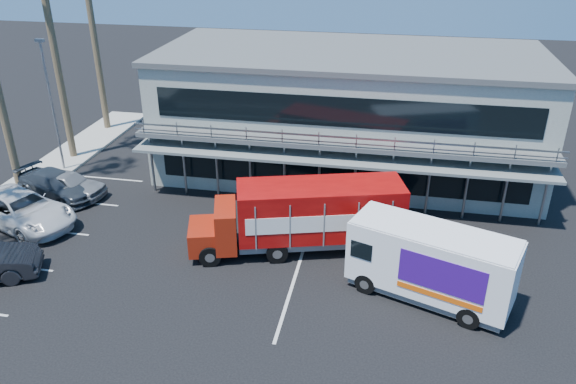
# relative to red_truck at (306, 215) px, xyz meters

# --- Properties ---
(ground) EXTENTS (120.00, 120.00, 0.00)m
(ground) POSITION_rel_red_truck_xyz_m (-2.05, -4.81, -1.83)
(ground) COLOR black
(ground) RESTS_ON ground
(building) EXTENTS (22.40, 12.00, 7.30)m
(building) POSITION_rel_red_truck_xyz_m (0.95, 10.13, 1.82)
(building) COLOR gray
(building) RESTS_ON ground
(curb_strip) EXTENTS (3.00, 32.00, 0.16)m
(curb_strip) POSITION_rel_red_truck_xyz_m (-17.05, 1.19, -1.75)
(curb_strip) COLOR #A5A399
(curb_strip) RESTS_ON ground
(light_pole_far) EXTENTS (0.50, 0.25, 8.09)m
(light_pole_far) POSITION_rel_red_truck_xyz_m (-16.25, 6.19, 2.67)
(light_pole_far) COLOR gray
(light_pole_far) RESTS_ON ground
(red_truck) EXTENTS (10.15, 4.94, 3.33)m
(red_truck) POSITION_rel_red_truck_xyz_m (0.00, 0.00, 0.00)
(red_truck) COLOR maroon
(red_truck) RESTS_ON ground
(white_van) EXTENTS (6.94, 4.39, 3.21)m
(white_van) POSITION_rel_red_truck_xyz_m (5.59, -2.81, -0.13)
(white_van) COLOR white
(white_van) RESTS_ON ground
(parked_car_c) EXTENTS (6.70, 4.83, 1.69)m
(parked_car_c) POSITION_rel_red_truck_xyz_m (-14.55, -0.41, -0.98)
(parked_car_c) COLOR silver
(parked_car_c) RESTS_ON ground
(parked_car_d) EXTENTS (5.49, 3.66, 1.48)m
(parked_car_d) POSITION_rel_red_truck_xyz_m (-14.55, 2.79, -1.09)
(parked_car_d) COLOR #2C333B
(parked_car_d) RESTS_ON ground
(parked_car_e) EXTENTS (4.62, 2.25, 1.52)m
(parked_car_e) POSITION_rel_red_truck_xyz_m (-14.05, 2.95, -1.07)
(parked_car_e) COLOR gray
(parked_car_e) RESTS_ON ground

